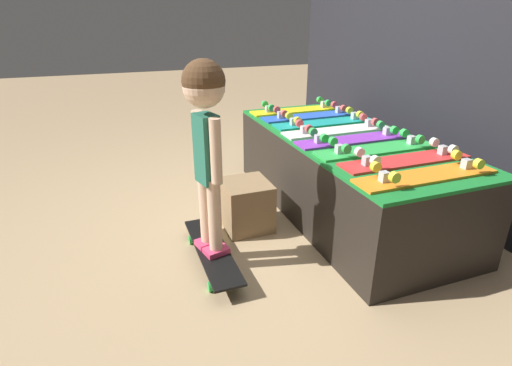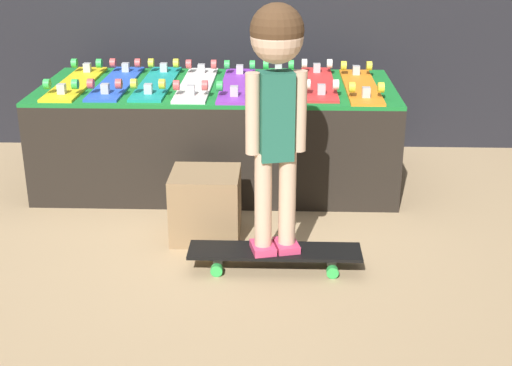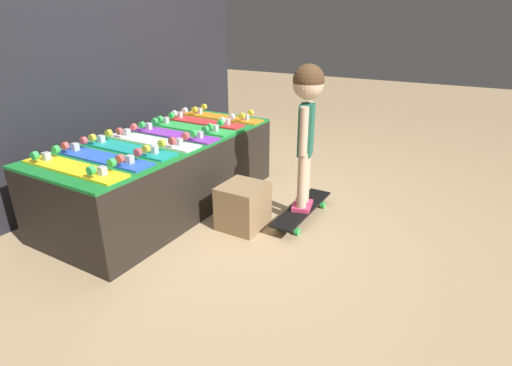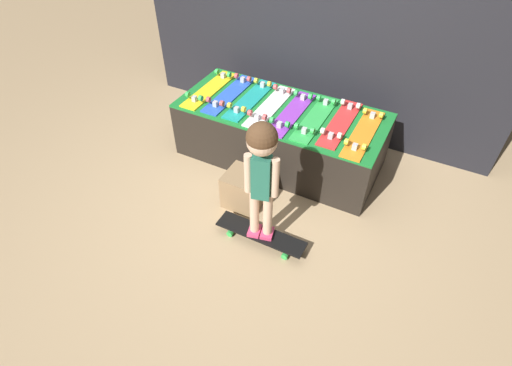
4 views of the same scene
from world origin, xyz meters
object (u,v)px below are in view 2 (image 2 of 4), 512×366
Objects in this scene: skateboard_yellow_on_rack at (76,82)px; storage_box at (207,205)px; skateboard_orange_on_rack at (361,85)px; skateboard_white_on_rack at (197,83)px; skateboard_red_on_rack at (319,82)px; skateboard_purple_on_rack at (237,83)px; skateboard_teal_on_rack at (157,81)px; skateboard_on_floor at (275,253)px; child at (276,83)px; skateboard_blue_on_rack at (116,81)px; skateboard_green_on_rack at (278,83)px.

skateboard_yellow_on_rack reaches higher than storage_box.
skateboard_white_on_rack is at bearing 179.18° from skateboard_orange_on_rack.
skateboard_red_on_rack is 1.00× the size of skateboard_orange_on_rack.
skateboard_purple_on_rack and skateboard_red_on_rack have the same top height.
skateboard_purple_on_rack is (0.22, -0.01, 0.00)m from skateboard_white_on_rack.
skateboard_teal_on_rack is 1.35m from skateboard_on_floor.
skateboard_teal_on_rack and skateboard_red_on_rack have the same top height.
child is at bearing 104.04° from skateboard_on_floor.
skateboard_white_on_rack is 0.75× the size of child.
child is at bearing -113.70° from skateboard_orange_on_rack.
skateboard_red_on_rack is 0.75× the size of child.
skateboard_blue_on_rack and skateboard_orange_on_rack have the same top height.
skateboard_green_on_rack is 1.00× the size of skateboard_orange_on_rack.
skateboard_green_on_rack is (0.67, -0.02, 0.00)m from skateboard_teal_on_rack.
skateboard_teal_on_rack is 1.00× the size of skateboard_green_on_rack.
skateboard_orange_on_rack is at bearing -0.65° from skateboard_yellow_on_rack.
skateboard_on_floor is (1.11, -1.04, -0.51)m from skateboard_yellow_on_rack.
child is at bearing -90.25° from skateboard_green_on_rack.
skateboard_yellow_on_rack is 1.54m from child.
skateboard_blue_on_rack is at bearing 116.51° from child.
skateboard_yellow_on_rack is 1.00× the size of skateboard_purple_on_rack.
skateboard_blue_on_rack is at bearing 129.97° from skateboard_on_floor.
skateboard_yellow_on_rack is 1.05× the size of skateboard_on_floor.
skateboard_white_on_rack is (0.67, -0.01, 0.00)m from skateboard_yellow_on_rack.
skateboard_orange_on_rack is at bearing 42.25° from storage_box.
skateboard_green_on_rack is 2.44× the size of storage_box.
skateboard_blue_on_rack is 0.75× the size of child.
skateboard_white_on_rack is 0.67m from skateboard_red_on_rack.
skateboard_red_on_rack is 2.44× the size of storage_box.
skateboard_purple_on_rack is (0.67, -0.03, 0.00)m from skateboard_blue_on_rack.
skateboard_on_floor is (-0.45, -1.03, -0.51)m from skateboard_orange_on_rack.
skateboard_blue_on_rack is 1.02m from storage_box.
skateboard_red_on_rack is at bearing 9.07° from skateboard_green_on_rack.
storage_box is (-0.11, -0.71, -0.42)m from skateboard_purple_on_rack.
skateboard_purple_on_rack is 2.44× the size of storage_box.
skateboard_purple_on_rack is 0.45m from skateboard_red_on_rack.
skateboard_purple_on_rack is at bearing -1.02° from skateboard_yellow_on_rack.
skateboard_yellow_on_rack is 0.75× the size of child.
skateboard_green_on_rack is (0.89, -0.01, 0.00)m from skateboard_blue_on_rack.
skateboard_green_on_rack is at bearing -0.89° from skateboard_blue_on_rack.
skateboard_teal_on_rack is at bearing 178.10° from skateboard_orange_on_rack.
skateboard_orange_on_rack is at bearing -2.33° from skateboard_green_on_rack.
child is (0.66, -1.06, 0.25)m from skateboard_teal_on_rack.
skateboard_blue_on_rack is 1.40m from child.
skateboard_yellow_on_rack is 1.34m from skateboard_red_on_rack.
skateboard_teal_on_rack is at bearing 122.00° from skateboard_on_floor.
skateboard_purple_on_rack is (0.45, -0.04, 0.00)m from skateboard_teal_on_rack.
child is (-0.23, -1.08, 0.25)m from skateboard_red_on_rack.
skateboard_red_on_rack reaches higher than storage_box.
skateboard_purple_on_rack is at bearing -173.35° from skateboard_red_on_rack.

